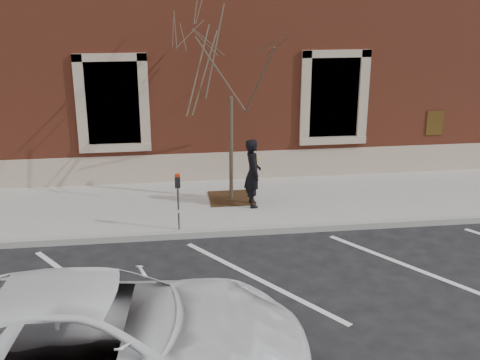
{
  "coord_description": "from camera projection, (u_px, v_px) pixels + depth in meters",
  "views": [
    {
      "loc": [
        -1.72,
        -12.43,
        5.52
      ],
      "look_at": [
        0.0,
        0.6,
        1.1
      ],
      "focal_mm": 45.0,
      "sensor_mm": 36.0,
      "label": 1
    }
  ],
  "objects": [
    {
      "name": "parking_stripes",
      "position": [
        259.0,
        280.0,
        11.59
      ],
      "size": [
        28.0,
        4.4,
        0.01
      ],
      "primitive_type": null,
      "color": "silver",
      "rests_on": "ground"
    },
    {
      "name": "white_truck",
      "position": [
        101.0,
        338.0,
        8.29
      ],
      "size": [
        6.02,
        3.17,
        1.62
      ],
      "primitive_type": "imported",
      "rotation": [
        0.0,
        0.0,
        1.49
      ],
      "color": "white",
      "rests_on": "ground"
    },
    {
      "name": "man",
      "position": [
        253.0,
        173.0,
        14.69
      ],
      "size": [
        0.43,
        0.64,
        1.7
      ],
      "primitive_type": "imported",
      "rotation": [
        0.0,
        0.0,
        1.62
      ],
      "color": "black",
      "rests_on": "sidewalk_near"
    },
    {
      "name": "building_civic",
      "position": [
        212.0,
        27.0,
        19.66
      ],
      "size": [
        40.0,
        8.62,
        8.0
      ],
      "color": "brown",
      "rests_on": "ground"
    },
    {
      "name": "ground",
      "position": [
        243.0,
        234.0,
        13.66
      ],
      "size": [
        120.0,
        120.0,
        0.0
      ],
      "primitive_type": "plane",
      "color": "#28282B",
      "rests_on": "ground"
    },
    {
      "name": "parking_meter",
      "position": [
        178.0,
        191.0,
        13.25
      ],
      "size": [
        0.12,
        0.09,
        1.31
      ],
      "rotation": [
        0.0,
        0.0,
        0.09
      ],
      "color": "#595B60",
      "rests_on": "sidewalk_near"
    },
    {
      "name": "sidewalk_near",
      "position": [
        234.0,
        204.0,
        15.28
      ],
      "size": [
        40.0,
        3.5,
        0.15
      ],
      "primitive_type": "cube",
      "color": "#B9B4AE",
      "rests_on": "ground"
    },
    {
      "name": "tree_grate",
      "position": [
        231.0,
        198.0,
        15.42
      ],
      "size": [
        1.13,
        1.13,
        0.03
      ],
      "primitive_type": "cube",
      "color": "#382511",
      "rests_on": "sidewalk_near"
    },
    {
      "name": "sapling",
      "position": [
        231.0,
        67.0,
        14.36
      ],
      "size": [
        2.89,
        2.89,
        4.81
      ],
      "color": "#45372A",
      "rests_on": "sidewalk_near"
    },
    {
      "name": "curb_near",
      "position": [
        244.0,
        232.0,
        13.58
      ],
      "size": [
        40.0,
        0.12,
        0.15
      ],
      "primitive_type": "cube",
      "color": "#9E9E99",
      "rests_on": "ground"
    }
  ]
}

